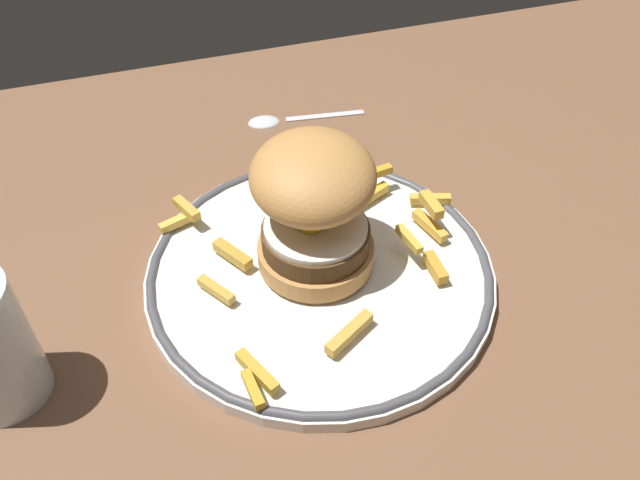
# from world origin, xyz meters

# --- Properties ---
(ground_plane) EXTENTS (1.34, 0.80, 0.04)m
(ground_plane) POSITION_xyz_m (0.00, 0.00, -0.02)
(ground_plane) COLOR brown
(dinner_plate) EXTENTS (0.30, 0.30, 0.02)m
(dinner_plate) POSITION_xyz_m (-0.03, -0.01, 0.01)
(dinner_plate) COLOR white
(dinner_plate) RESTS_ON ground_plane
(burger) EXTENTS (0.13, 0.13, 0.12)m
(burger) POSITION_xyz_m (-0.03, 0.01, 0.07)
(burger) COLOR #C58948
(burger) RESTS_ON dinner_plate
(fries_pile) EXTENTS (0.27, 0.23, 0.03)m
(fries_pile) POSITION_xyz_m (-0.02, 0.01, 0.03)
(fries_pile) COLOR gold
(fries_pile) RESTS_ON dinner_plate
(spoon) EXTENTS (0.13, 0.04, 0.01)m
(spoon) POSITION_xyz_m (0.00, 0.24, 0.00)
(spoon) COLOR silver
(spoon) RESTS_ON ground_plane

